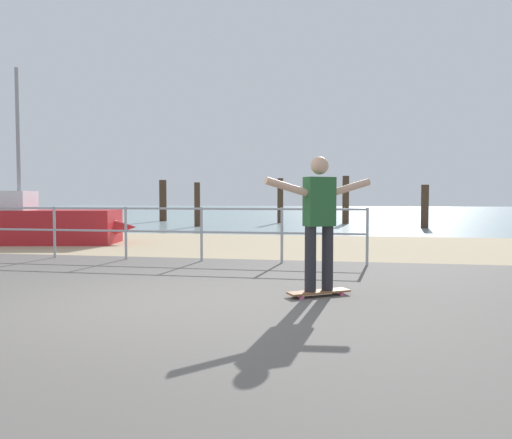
{
  "coord_description": "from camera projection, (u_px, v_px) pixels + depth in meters",
  "views": [
    {
      "loc": [
        2.25,
        -5.05,
        1.24
      ],
      "look_at": [
        1.0,
        2.0,
        0.9
      ],
      "focal_mm": 33.21,
      "sensor_mm": 36.0,
      "label": 1
    }
  ],
  "objects": [
    {
      "name": "ground_plane",
      "position": [
        95.0,
        329.0,
        4.44
      ],
      "size": [
        24.0,
        10.0,
        0.04
      ],
      "primitive_type": "cube",
      "color": "#605B56",
      "rests_on": "ground"
    },
    {
      "name": "railing_fence",
      "position": [
        89.0,
        225.0,
        9.39
      ],
      "size": [
        10.82,
        0.05,
        1.05
      ],
      "color": "#9EA0A5",
      "rests_on": "ground"
    },
    {
      "name": "groyne_post_4",
      "position": [
        425.0,
        207.0,
        18.7
      ],
      "size": [
        0.3,
        0.3,
        1.73
      ],
      "primitive_type": "cylinder",
      "color": "#422D1E",
      "rests_on": "ground"
    },
    {
      "name": "groyne_post_2",
      "position": [
        280.0,
        201.0,
        22.45
      ],
      "size": [
        0.28,
        0.28,
        2.13
      ],
      "primitive_type": "cylinder",
      "color": "#422D1E",
      "rests_on": "ground"
    },
    {
      "name": "sailboat",
      "position": [
        38.0,
        225.0,
        12.43
      ],
      "size": [
        5.07,
        2.21,
        4.59
      ],
      "color": "#B21E23",
      "rests_on": "ground"
    },
    {
      "name": "groyne_post_0",
      "position": [
        163.0,
        201.0,
        24.1
      ],
      "size": [
        0.36,
        0.36,
        2.11
      ],
      "primitive_type": "cylinder",
      "color": "#422D1E",
      "rests_on": "ground"
    },
    {
      "name": "skateboarder",
      "position": [
        319.0,
        215.0,
        5.79
      ],
      "size": [
        1.27,
        0.84,
        1.65
      ],
      "color": "#26262B",
      "rests_on": "skateboard"
    },
    {
      "name": "groyne_post_1",
      "position": [
        197.0,
        205.0,
        19.63
      ],
      "size": [
        0.24,
        0.24,
        1.85
      ],
      "primitive_type": "cylinder",
      "color": "#422D1E",
      "rests_on": "ground"
    },
    {
      "name": "sea_surface",
      "position": [
        312.0,
        212.0,
        39.85
      ],
      "size": [
        72.0,
        50.0,
        0.04
      ],
      "primitive_type": "cube",
      "color": "#849EA3",
      "rests_on": "ground"
    },
    {
      "name": "groyne_post_3",
      "position": [
        346.0,
        200.0,
        21.68
      ],
      "size": [
        0.3,
        0.3,
        2.21
      ],
      "primitive_type": "cylinder",
      "color": "#422D1E",
      "rests_on": "ground"
    },
    {
      "name": "skateboard",
      "position": [
        319.0,
        292.0,
        5.83
      ],
      "size": [
        0.78,
        0.59,
        0.08
      ],
      "color": "brown",
      "rests_on": "ground"
    },
    {
      "name": "beach_strip",
      "position": [
        251.0,
        245.0,
        12.31
      ],
      "size": [
        24.0,
        6.0,
        0.04
      ],
      "primitive_type": "cube",
      "color": "tan",
      "rests_on": "ground"
    }
  ]
}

